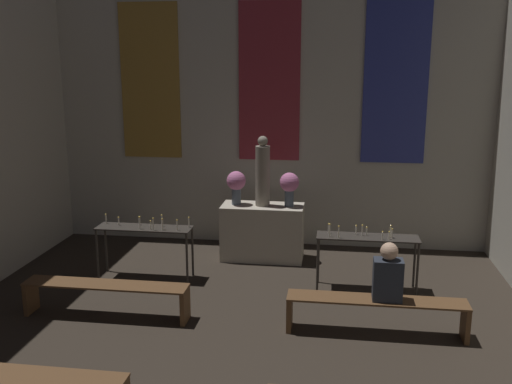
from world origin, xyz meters
The scene contains 10 objects.
wall_back centered at (0.00, 11.75, 2.52)m, with size 8.09×0.16×4.99m.
altar centered at (0.00, 10.79, 0.48)m, with size 1.40×0.62×0.96m.
statue centered at (0.00, 10.79, 1.51)m, with size 0.24×0.24×1.19m.
flower_vase_left centered at (-0.45, 10.79, 1.33)m, with size 0.33×0.33×0.58m.
flower_vase_right centered at (0.45, 10.79, 1.33)m, with size 0.33×0.33×0.58m.
candle_rack_left centered at (-1.71, 9.64, 0.72)m, with size 1.50×0.40×1.03m.
candle_rack_right centered at (1.72, 9.64, 0.72)m, with size 1.50×0.40×1.03m.
pew_back_left centered at (-1.77, 8.20, 0.35)m, with size 2.23×0.36×0.47m.
pew_back_right centered at (1.77, 8.20, 0.35)m, with size 2.23×0.36×0.47m.
person_seated centered at (1.90, 8.20, 0.80)m, with size 0.36×0.24×0.74m.
Camera 1 is at (1.21, 1.44, 3.37)m, focal length 40.00 mm.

